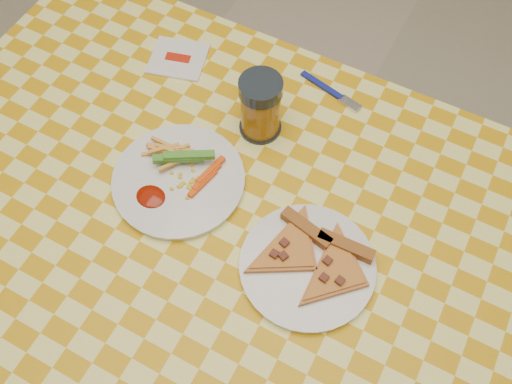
# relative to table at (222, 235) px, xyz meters

# --- Properties ---
(ground) EXTENTS (8.00, 8.00, 0.00)m
(ground) POSITION_rel_table_xyz_m (0.00, 0.00, -0.68)
(ground) COLOR beige
(ground) RESTS_ON ground
(table) EXTENTS (1.28, 0.88, 0.76)m
(table) POSITION_rel_table_xyz_m (0.00, 0.00, 0.00)
(table) COLOR silver
(table) RESTS_ON ground
(plate_left) EXTENTS (0.27, 0.27, 0.01)m
(plate_left) POSITION_rel_table_xyz_m (-0.10, 0.03, 0.08)
(plate_left) COLOR silver
(plate_left) RESTS_ON table
(plate_right) EXTENTS (0.26, 0.26, 0.01)m
(plate_right) POSITION_rel_table_xyz_m (0.18, -0.01, 0.08)
(plate_right) COLOR silver
(plate_right) RESTS_ON table
(fries_veggies) EXTENTS (0.17, 0.16, 0.04)m
(fries_veggies) POSITION_rel_table_xyz_m (-0.11, 0.04, 0.10)
(fries_veggies) COLOR #F4B74D
(fries_veggies) RESTS_ON plate_left
(pizza_slices) EXTENTS (0.23, 0.22, 0.02)m
(pizza_slices) POSITION_rel_table_xyz_m (0.18, 0.00, 0.09)
(pizza_slices) COLOR #B17036
(pizza_slices) RESTS_ON plate_right
(drink_glass) EXTENTS (0.08, 0.08, 0.13)m
(drink_glass) POSITION_rel_table_xyz_m (-0.03, 0.21, 0.14)
(drink_glass) COLOR black
(drink_glass) RESTS_ON table
(napkin) EXTENTS (0.14, 0.13, 0.01)m
(napkin) POSITION_rel_table_xyz_m (-0.26, 0.29, 0.08)
(napkin) COLOR silver
(napkin) RESTS_ON table
(fork) EXTENTS (0.15, 0.05, 0.01)m
(fork) POSITION_rel_table_xyz_m (0.06, 0.36, 0.08)
(fork) COLOR navy
(fork) RESTS_ON table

